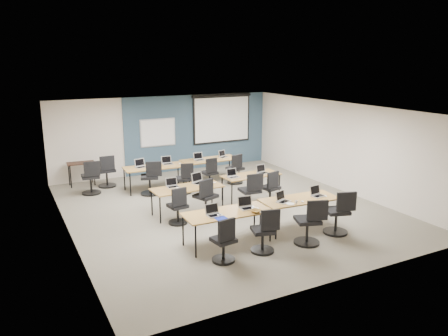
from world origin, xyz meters
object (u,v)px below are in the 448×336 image
task_chair_2 (310,225)px  task_chair_7 (271,191)px  training_table_mid_right (251,176)px  task_chair_0 (224,244)px  laptop_9 (167,162)px  training_table_front_left (227,214)px  whiteboard (158,133)px  laptop_11 (223,156)px  laptop_2 (282,199)px  spare_chair_b (91,180)px  training_table_back_right (210,160)px  training_table_mid_left (187,189)px  task_chair_1 (265,234)px  utility_table (81,166)px  task_chair_8 (151,181)px  laptop_10 (199,158)px  training_table_back_left (155,168)px  training_table_front_right (300,200)px  laptop_5 (198,180)px  task_chair_10 (210,175)px  projector_screen (222,116)px  task_chair_5 (206,201)px  task_chair_4 (178,209)px  task_chair_11 (236,171)px  laptop_8 (141,165)px  laptop_3 (317,193)px  laptop_7 (262,171)px  laptop_0 (214,213)px  task_chair_6 (251,195)px  spare_chair_a (107,174)px  task_chair_3 (338,216)px  task_chair_9 (185,181)px  laptop_1 (247,205)px  laptop_6 (233,175)px

task_chair_2 → task_chair_7: size_ratio=1.06×
training_table_mid_right → task_chair_0: 4.14m
laptop_9 → training_table_front_left: bearing=-92.0°
whiteboard → laptop_11: whiteboard is taller
task_chair_0 → laptop_2: size_ratio=3.03×
laptop_2 → spare_chair_b: spare_chair_b is taller
whiteboard → training_table_mid_right: size_ratio=0.76×
task_chair_0 → whiteboard: bearing=72.9°
training_table_back_right → laptop_9: laptop_9 is taller
training_table_mid_left → task_chair_1: 2.97m
training_table_back_right → utility_table: size_ratio=2.28×
task_chair_8 → laptop_10: bearing=36.9°
training_table_back_left → training_table_front_right: bearing=-63.6°
laptop_5 → task_chair_10: (1.16, 1.70, -0.40)m
training_table_mid_right → task_chair_2: bearing=-100.9°
projector_screen → task_chair_5: (-2.90, -4.76, -1.46)m
task_chair_0 → task_chair_4: task_chair_4 is taller
task_chair_10 → task_chair_11: bearing=-5.6°
laptop_9 → laptop_10: 1.12m
task_chair_8 → laptop_8: bearing=119.8°
laptop_3 → utility_table: size_ratio=0.38×
laptop_7 → laptop_0: bearing=-146.6°
laptop_5 → task_chair_6: size_ratio=0.34×
training_table_front_right → task_chair_7: task_chair_7 is taller
training_table_front_left → training_table_back_right: 5.14m
training_table_mid_left → utility_table: (-1.98, 4.03, -0.04)m
spare_chair_a → task_chair_2: bearing=-67.3°
task_chair_5 → laptop_9: (0.08, 3.04, 0.36)m
training_table_back_right → task_chair_10: bearing=-116.8°
training_table_front_left → task_chair_3: 2.64m
laptop_2 → training_table_front_left: bearing=161.9°
training_table_mid_right → task_chair_8: (-2.44, 1.73, -0.25)m
laptop_11 → laptop_9: bearing=162.3°
task_chair_9 → laptop_3: bearing=-50.6°
laptop_1 → task_chair_8: task_chair_8 is taller
training_table_front_left → spare_chair_a: (-1.34, 5.61, -0.26)m
training_table_back_right → laptop_5: size_ratio=5.40×
training_table_back_left → laptop_7: (2.50, -2.21, 0.10)m
laptop_7 → laptop_10: bearing=103.0°
laptop_10 → task_chair_3: bearing=-78.9°
spare_chair_b → laptop_1: bearing=-59.2°
laptop_5 → task_chair_6: task_chair_6 is taller
training_table_front_left → laptop_5: 2.41m
laptop_5 → laptop_6: (1.09, 0.08, -0.01)m
task_chair_6 → task_chair_4: bearing=-172.5°
task_chair_9 → task_chair_8: bearing=173.4°
training_table_back_right → task_chair_10: (-0.35, -0.70, -0.29)m
training_table_mid_right → laptop_1: size_ratio=4.98×
training_table_front_left → laptop_9: (0.39, 4.79, 0.10)m
training_table_front_left → laptop_10: 5.07m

